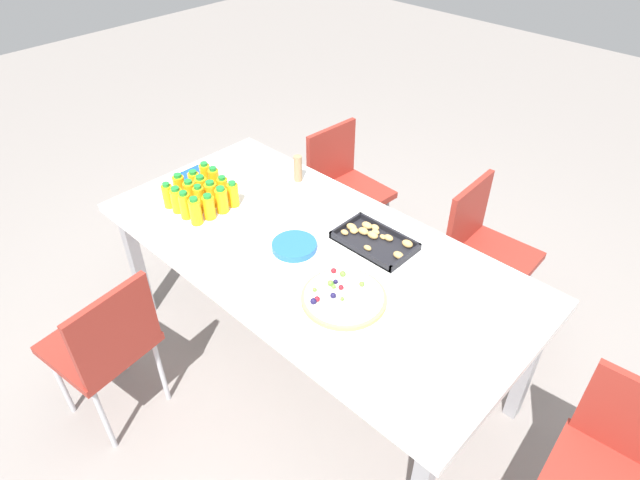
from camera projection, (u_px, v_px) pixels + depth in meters
ground_plane at (313, 356)px, 2.90m from camera, size 12.00×12.00×0.00m
party_table at (312, 258)px, 2.48m from camera, size 2.03×0.99×0.75m
chair_far_right at (483, 245)px, 2.85m from camera, size 0.42×0.42×0.83m
chair_end at (616, 470)px, 1.87m from camera, size 0.43×0.43×0.83m
chair_far_left at (344, 183)px, 3.34m from camera, size 0.42×0.42×0.83m
chair_near_left at (106, 342)px, 2.32m from camera, size 0.45×0.45×0.83m
juice_bottle_0 at (168, 196)px, 2.66m from camera, size 0.05×0.05×0.13m
juice_bottle_1 at (177, 200)px, 2.63m from camera, size 0.06×0.06×0.14m
juice_bottle_2 at (185, 205)px, 2.58m from camera, size 0.06×0.06×0.15m
juice_bottle_3 at (195, 211)px, 2.54m from camera, size 0.06×0.06×0.14m
juice_bottle_4 at (180, 188)px, 2.70m from camera, size 0.06×0.06×0.15m
juice_bottle_5 at (190, 194)px, 2.66m from camera, size 0.06×0.06×0.15m
juice_bottle_6 at (199, 199)px, 2.62m from camera, size 0.05×0.05×0.15m
juice_bottle_7 at (209, 207)px, 2.58m from camera, size 0.06×0.06×0.13m
juice_bottle_8 at (194, 183)px, 2.75m from camera, size 0.06×0.06×0.13m
juice_bottle_9 at (201, 188)px, 2.71m from camera, size 0.06×0.06×0.13m
juice_bottle_10 at (211, 194)px, 2.66m from camera, size 0.06×0.06×0.14m
juice_bottle_11 at (222, 200)px, 2.62m from camera, size 0.06×0.06×0.14m
juice_bottle_12 at (206, 176)px, 2.79m from camera, size 0.06×0.06×0.15m
juice_bottle_13 at (214, 181)px, 2.75m from camera, size 0.05×0.05×0.15m
juice_bottle_14 at (223, 189)px, 2.71m from camera, size 0.05×0.05×0.13m
juice_bottle_15 at (233, 194)px, 2.67m from camera, size 0.06×0.06×0.14m
fruit_pizza at (343, 297)px, 2.17m from camera, size 0.35×0.35×0.05m
snack_tray at (374, 240)px, 2.46m from camera, size 0.36×0.22×0.04m
plate_stack at (294, 246)px, 2.42m from camera, size 0.20×0.20×0.03m
napkin_stack at (195, 176)px, 2.90m from camera, size 0.15×0.15×0.02m
cardboard_tube at (298, 169)px, 2.84m from camera, size 0.04×0.04×0.14m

